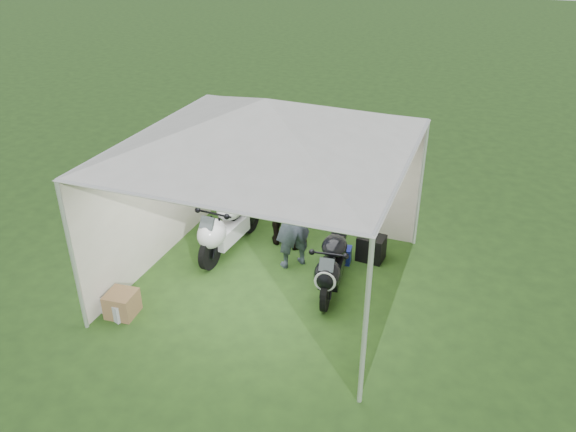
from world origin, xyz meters
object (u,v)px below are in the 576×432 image
(equipment_box, at_px, (371,248))
(crate_0, at_px, (118,306))
(paddock_stand, at_px, (340,254))
(person_blue_jacket, at_px, (293,220))
(canopy_tent, at_px, (267,127))
(crate_1, at_px, (122,304))
(motorcycle_white, at_px, (227,224))
(motorcycle_black, at_px, (332,262))
(person_dark_jacket, at_px, (284,196))

(equipment_box, height_order, crate_0, equipment_box)
(equipment_box, relative_size, crate_0, 1.09)
(paddock_stand, relative_size, person_blue_jacket, 0.22)
(canopy_tent, relative_size, equipment_box, 12.82)
(equipment_box, height_order, crate_1, equipment_box)
(canopy_tent, distance_m, motorcycle_white, 2.34)
(motorcycle_black, bearing_deg, equipment_box, 63.86)
(person_blue_jacket, bearing_deg, motorcycle_white, -48.20)
(crate_1, bearing_deg, person_dark_jacket, 62.35)
(motorcycle_white, xyz_separation_m, person_blue_jacket, (1.20, -0.01, 0.33))
(crate_0, bearing_deg, person_blue_jacket, 47.91)
(canopy_tent, xyz_separation_m, equipment_box, (1.39, 1.17, -2.35))
(person_blue_jacket, bearing_deg, motorcycle_black, 104.09)
(equipment_box, distance_m, crate_0, 4.20)
(person_dark_jacket, height_order, crate_1, person_dark_jacket)
(crate_0, bearing_deg, crate_1, 22.11)
(crate_0, relative_size, crate_1, 0.98)
(motorcycle_black, distance_m, paddock_stand, 0.89)
(motorcycle_white, bearing_deg, paddock_stand, 14.54)
(person_blue_jacket, relative_size, crate_1, 4.20)
(paddock_stand, xyz_separation_m, equipment_box, (0.47, 0.27, 0.08))
(paddock_stand, bearing_deg, crate_0, -136.56)
(crate_1, bearing_deg, paddock_stand, 43.84)
(crate_0, bearing_deg, motorcycle_black, 31.88)
(equipment_box, xyz_separation_m, crate_1, (-3.08, -2.77, -0.04))
(motorcycle_black, relative_size, person_blue_jacket, 1.03)
(motorcycle_white, distance_m, equipment_box, 2.50)
(motorcycle_white, distance_m, crate_1, 2.28)
(paddock_stand, height_order, crate_0, paddock_stand)
(paddock_stand, height_order, person_blue_jacket, person_blue_jacket)
(person_dark_jacket, bearing_deg, motorcycle_white, 47.61)
(motorcycle_white, height_order, person_dark_jacket, person_dark_jacket)
(canopy_tent, xyz_separation_m, motorcycle_black, (1.01, 0.10, -2.08))
(motorcycle_black, xyz_separation_m, person_dark_jacket, (-1.22, 1.13, 0.41))
(canopy_tent, bearing_deg, paddock_stand, 44.56)
(motorcycle_white, relative_size, motorcycle_black, 1.10)
(motorcycle_white, height_order, equipment_box, motorcycle_white)
(motorcycle_white, xyz_separation_m, crate_1, (-0.68, -2.14, -0.35))
(equipment_box, bearing_deg, crate_1, -138.05)
(canopy_tent, bearing_deg, motorcycle_white, 151.52)
(canopy_tent, distance_m, paddock_stand, 2.75)
(person_dark_jacket, height_order, person_blue_jacket, person_dark_jacket)
(person_blue_jacket, xyz_separation_m, equipment_box, (1.19, 0.64, -0.64))
(motorcycle_white, distance_m, crate_0, 2.33)
(motorcycle_black, bearing_deg, crate_0, -154.79)
(canopy_tent, xyz_separation_m, person_dark_jacket, (-0.21, 1.22, -1.67))
(motorcycle_white, distance_m, person_blue_jacket, 1.25)
(motorcycle_white, xyz_separation_m, motorcycle_black, (2.02, -0.45, -0.05))
(canopy_tent, height_order, person_blue_jacket, canopy_tent)
(motorcycle_black, relative_size, equipment_box, 4.05)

